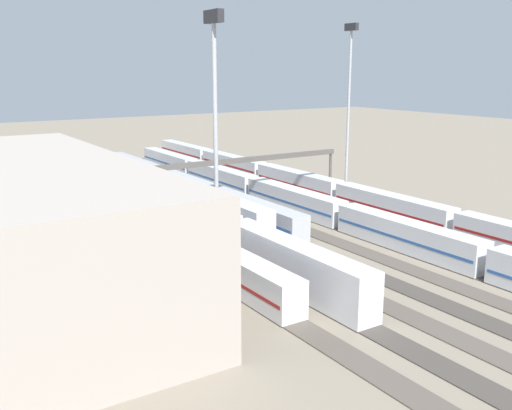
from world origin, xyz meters
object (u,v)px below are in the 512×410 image
at_px(train_on_track_5, 185,197).
at_px(light_mast_1, 215,121).
at_px(train_on_track_4, 183,186).
at_px(train_on_track_7, 145,220).
at_px(train_on_track_2, 294,200).
at_px(train_on_track_6, 156,201).
at_px(maintenance_shed, 21,228).
at_px(signal_gantry, 236,165).
at_px(train_on_track_0, 332,191).
at_px(light_mast_0, 349,92).

relative_size(train_on_track_5, light_mast_1, 1.68).
relative_size(train_on_track_4, train_on_track_7, 1.00).
distance_m(train_on_track_2, light_mast_1, 39.33).
height_order(train_on_track_5, train_on_track_2, train_on_track_5).
relative_size(train_on_track_6, maintenance_shed, 1.88).
xyz_separation_m(train_on_track_2, signal_gantry, (5.46, 7.50, 5.74)).
bearing_deg(train_on_track_6, train_on_track_0, -102.67).
height_order(light_mast_0, signal_gantry, light_mast_0).
height_order(train_on_track_5, signal_gantry, signal_gantry).
relative_size(train_on_track_7, train_on_track_6, 0.75).
xyz_separation_m(signal_gantry, maintenance_shed, (-17.86, 36.31, -0.92)).
bearing_deg(train_on_track_6, light_mast_0, -100.98).
xyz_separation_m(train_on_track_4, signal_gantry, (-14.98, -2.50, 5.73)).
distance_m(train_on_track_5, light_mast_1, 38.11).
height_order(train_on_track_6, light_mast_0, light_mast_0).
xyz_separation_m(train_on_track_6, light_mast_0, (-6.48, -33.39, 16.32)).
height_order(train_on_track_7, train_on_track_0, train_on_track_0).
distance_m(train_on_track_0, train_on_track_6, 30.75).
bearing_deg(train_on_track_7, train_on_track_2, -93.40).
xyz_separation_m(train_on_track_5, light_mast_1, (-32.76, 12.17, 15.20)).
distance_m(light_mast_0, signal_gantry, 23.87).
xyz_separation_m(train_on_track_7, train_on_track_2, (-1.48, -25.00, 0.01)).
bearing_deg(train_on_track_0, maintenance_shed, 105.37).
bearing_deg(train_on_track_6, train_on_track_2, -114.53).
xyz_separation_m(train_on_track_5, maintenance_shed, (-21.53, 28.81, 4.20)).
bearing_deg(light_mast_0, maintenance_shed, 104.74).
distance_m(train_on_track_2, maintenance_shed, 45.79).
relative_size(train_on_track_0, light_mast_1, 4.95).
xyz_separation_m(train_on_track_4, train_on_track_7, (-18.95, 15.00, -0.02)).
bearing_deg(train_on_track_7, light_mast_1, 175.06).
distance_m(train_on_track_7, train_on_track_0, 35.01).
relative_size(light_mast_0, signal_gantry, 0.75).
relative_size(train_on_track_4, train_on_track_5, 1.51).
distance_m(train_on_track_4, light_mast_0, 33.91).
distance_m(light_mast_1, maintenance_shed, 22.89).
distance_m(train_on_track_0, maintenance_shed, 56.01).
distance_m(train_on_track_2, signal_gantry, 10.90).
bearing_deg(train_on_track_7, signal_gantry, -77.22).
relative_size(train_on_track_2, train_on_track_6, 1.25).
distance_m(train_on_track_4, maintenance_shed, 47.38).
distance_m(train_on_track_4, train_on_track_0, 26.94).
bearing_deg(train_on_track_4, signal_gantry, -170.52).
bearing_deg(train_on_track_5, train_on_track_6, 89.98).
bearing_deg(train_on_track_7, light_mast_0, -88.27).
height_order(train_on_track_7, light_mast_0, light_mast_0).
bearing_deg(train_on_track_7, maintenance_shed, 126.44).
bearing_deg(train_on_track_4, train_on_track_7, 141.63).
bearing_deg(train_on_track_4, train_on_track_6, 138.51).
bearing_deg(train_on_track_2, signal_gantry, 53.97).
bearing_deg(train_on_track_5, signal_gantry, -116.07).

